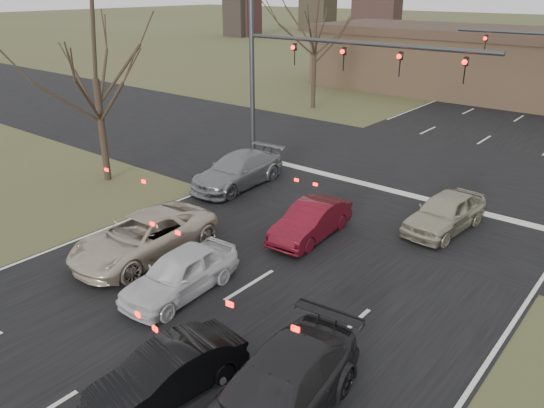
{
  "coord_description": "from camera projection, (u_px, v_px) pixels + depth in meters",
  "views": [
    {
      "loc": [
        9.32,
        -7.43,
        8.49
      ],
      "look_at": [
        -0.52,
        4.73,
        2.0
      ],
      "focal_mm": 35.0,
      "sensor_mm": 36.0,
      "label": 1
    }
  ],
  "objects": [
    {
      "name": "car_white_sedan",
      "position": [
        180.0,
        273.0,
        15.52
      ],
      "size": [
        1.85,
        4.05,
        1.35
      ],
      "primitive_type": "imported",
      "rotation": [
        0.0,
        0.0,
        0.07
      ],
      "color": "silver",
      "rests_on": "ground"
    },
    {
      "name": "car_red_ahead",
      "position": [
        311.0,
        221.0,
        19.02
      ],
      "size": [
        1.62,
        3.97,
        1.28
      ],
      "primitive_type": "imported",
      "rotation": [
        0.0,
        0.0,
        0.07
      ],
      "color": "#560C18",
      "rests_on": "ground"
    },
    {
      "name": "car_charcoal_sedan",
      "position": [
        276.0,
        393.0,
        10.87
      ],
      "size": [
        2.58,
        5.21,
        1.45
      ],
      "primitive_type": "imported",
      "rotation": [
        0.0,
        0.0,
        0.11
      ],
      "color": "black",
      "rests_on": "ground"
    },
    {
      "name": "mast_arm_near",
      "position": [
        305.0,
        65.0,
        24.43
      ],
      "size": [
        12.12,
        0.24,
        8.0
      ],
      "color": "#383A3D",
      "rests_on": "ground"
    },
    {
      "name": "road_cross",
      "position": [
        419.0,
        181.0,
        24.77
      ],
      "size": [
        200.0,
        14.0,
        0.02
      ],
      "primitive_type": "cube",
      "color": "black",
      "rests_on": "ground"
    },
    {
      "name": "car_silver_suv",
      "position": [
        144.0,
        236.0,
        17.65
      ],
      "size": [
        2.55,
        5.28,
        1.45
      ],
      "primitive_type": "imported",
      "rotation": [
        0.0,
        0.0,
        0.03
      ],
      "color": "beige",
      "rests_on": "ground"
    },
    {
      "name": "car_silver_ahead",
      "position": [
        445.0,
        212.0,
        19.58
      ],
      "size": [
        2.05,
        4.29,
        1.41
      ],
      "primitive_type": "imported",
      "rotation": [
        0.0,
        0.0,
        -0.09
      ],
      "color": "#A9A489",
      "rests_on": "ground"
    },
    {
      "name": "car_grey_ahead",
      "position": [
        238.0,
        170.0,
        23.94
      ],
      "size": [
        2.29,
        5.13,
        1.46
      ],
      "primitive_type": "imported",
      "rotation": [
        0.0,
        0.0,
        0.05
      ],
      "color": "gray",
      "rests_on": "ground"
    },
    {
      "name": "tree_left_near",
      "position": [
        90.0,
        34.0,
        22.48
      ],
      "size": [
        5.1,
        5.1,
        8.5
      ],
      "color": "black",
      "rests_on": "ground"
    },
    {
      "name": "car_black_hatch",
      "position": [
        168.0,
        372.0,
        11.64
      ],
      "size": [
        1.76,
        3.8,
        1.21
      ],
      "primitive_type": "imported",
      "rotation": [
        0.0,
        0.0,
        -0.14
      ],
      "color": "black",
      "rests_on": "ground"
    },
    {
      "name": "tree_left_far",
      "position": [
        316.0,
        3.0,
        36.7
      ],
      "size": [
        5.7,
        5.7,
        9.5
      ],
      "color": "black",
      "rests_on": "ground"
    },
    {
      "name": "ground",
      "position": [
        175.0,
        332.0,
        14.0
      ],
      "size": [
        360.0,
        360.0,
        0.0
      ],
      "primitive_type": "plane",
      "color": "#494F2A",
      "rests_on": "ground"
    }
  ]
}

